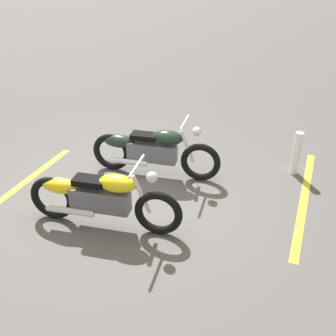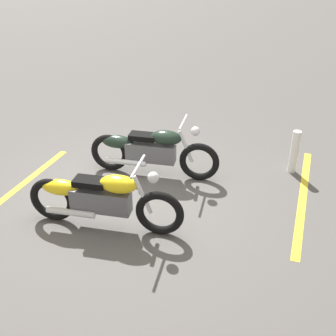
{
  "view_description": "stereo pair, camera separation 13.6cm",
  "coord_description": "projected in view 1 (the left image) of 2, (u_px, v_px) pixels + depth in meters",
  "views": [
    {
      "loc": [
        2.83,
        -4.92,
        3.57
      ],
      "look_at": [
        0.77,
        0.0,
        0.65
      ],
      "focal_mm": 44.79,
      "sensor_mm": 36.0,
      "label": 1
    },
    {
      "loc": [
        2.7,
        -4.97,
        3.57
      ],
      "look_at": [
        0.77,
        0.0,
        0.65
      ],
      "focal_mm": 44.79,
      "sensor_mm": 36.0,
      "label": 2
    }
  ],
  "objects": [
    {
      "name": "bollard_post",
      "position": [
        297.0,
        153.0,
        7.09
      ],
      "size": [
        0.14,
        0.14,
        0.76
      ],
      "primitive_type": "cylinder",
      "color": "white",
      "rests_on": "ground"
    },
    {
      "name": "parking_stripe_mid",
      "position": [
        304.0,
        199.0,
        6.55
      ],
      "size": [
        0.23,
        3.2,
        0.01
      ],
      "primitive_type": "cube",
      "rotation": [
        0.0,
        0.0,
        1.61
      ],
      "color": "yellow",
      "rests_on": "ground"
    },
    {
      "name": "motorcycle_bright_foreground",
      "position": [
        99.0,
        197.0,
        5.74
      ],
      "size": [
        2.22,
        0.69,
        1.04
      ],
      "rotation": [
        0.0,
        0.0,
        0.16
      ],
      "color": "black",
      "rests_on": "ground"
    },
    {
      "name": "motorcycle_dark_foreground",
      "position": [
        152.0,
        150.0,
        7.02
      ],
      "size": [
        2.22,
        0.69,
        1.04
      ],
      "rotation": [
        0.0,
        0.0,
        0.15
      ],
      "color": "black",
      "rests_on": "ground"
    },
    {
      "name": "ground_plane",
      "position": [
        123.0,
        195.0,
        6.65
      ],
      "size": [
        60.0,
        60.0,
        0.0
      ],
      "primitive_type": "plane",
      "color": "#514F4C"
    },
    {
      "name": "parking_stripe_near",
      "position": [
        12.0,
        192.0,
        6.73
      ],
      "size": [
        0.23,
        3.2,
        0.01
      ],
      "primitive_type": "cube",
      "rotation": [
        0.0,
        0.0,
        1.61
      ],
      "color": "yellow",
      "rests_on": "ground"
    }
  ]
}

